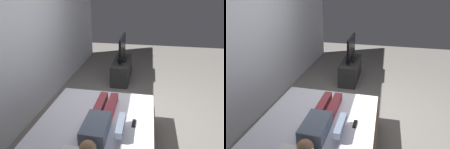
# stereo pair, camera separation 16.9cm
# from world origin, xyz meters

# --- Properties ---
(ground_plane) EXTENTS (10.00, 10.00, 0.00)m
(ground_plane) POSITION_xyz_m (0.00, 0.00, 0.00)
(ground_plane) COLOR slate
(back_wall) EXTENTS (6.40, 0.10, 2.80)m
(back_wall) POSITION_xyz_m (0.40, 1.77, 1.40)
(back_wall) COLOR silver
(back_wall) RESTS_ON ground
(bed) EXTENTS (2.01, 1.56, 0.54)m
(bed) POSITION_xyz_m (-1.06, 0.43, 0.26)
(bed) COLOR brown
(bed) RESTS_ON ground
(person) EXTENTS (1.26, 0.46, 0.18)m
(person) POSITION_xyz_m (-1.04, 0.34, 0.62)
(person) COLOR slate
(person) RESTS_ON bed
(remote) EXTENTS (0.15, 0.04, 0.02)m
(remote) POSITION_xyz_m (-0.88, -0.06, 0.55)
(remote) COLOR black
(remote) RESTS_ON bed
(tv_stand) EXTENTS (1.10, 0.40, 0.50)m
(tv_stand) POSITION_xyz_m (1.60, 0.42, 0.25)
(tv_stand) COLOR #2D2D2D
(tv_stand) RESTS_ON ground
(tv) EXTENTS (0.88, 0.20, 0.59)m
(tv) POSITION_xyz_m (1.60, 0.42, 0.78)
(tv) COLOR black
(tv) RESTS_ON tv_stand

